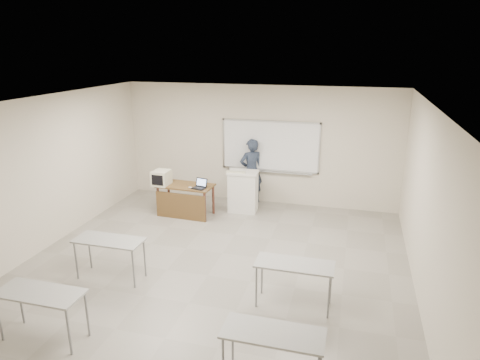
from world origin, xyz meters
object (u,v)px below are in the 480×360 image
(laptop, at_px, (199,186))
(presenter, at_px, (251,171))
(whiteboard, at_px, (270,147))
(keyboard, at_px, (236,172))
(crt_monitor, at_px, (161,178))
(podium, at_px, (243,191))
(instructor_desk, at_px, (184,195))
(mouse, at_px, (190,187))

(laptop, height_order, presenter, presenter)
(whiteboard, height_order, keyboard, whiteboard)
(presenter, bearing_deg, crt_monitor, 2.89)
(crt_monitor, xyz_separation_m, presenter, (1.85, 1.38, -0.08))
(whiteboard, height_order, laptop, whiteboard)
(podium, relative_size, presenter, 0.60)
(whiteboard, xyz_separation_m, presenter, (-0.46, -0.11, -0.64))
(whiteboard, height_order, podium, whiteboard)
(whiteboard, xyz_separation_m, crt_monitor, (-2.31, -1.49, -0.56))
(crt_monitor, bearing_deg, podium, 24.10)
(whiteboard, distance_m, keyboard, 1.19)
(whiteboard, distance_m, crt_monitor, 2.80)
(instructor_desk, relative_size, mouse, 13.92)
(instructor_desk, bearing_deg, keyboard, 30.91)
(whiteboard, distance_m, instructor_desk, 2.49)
(instructor_desk, distance_m, podium, 1.44)
(mouse, bearing_deg, crt_monitor, -174.89)
(crt_monitor, xyz_separation_m, keyboard, (1.66, 0.60, 0.10))
(podium, bearing_deg, crt_monitor, -162.04)
(crt_monitor, height_order, presenter, presenter)
(whiteboard, bearing_deg, mouse, -134.77)
(laptop, bearing_deg, podium, 53.20)
(keyboard, bearing_deg, podium, 32.15)
(crt_monitor, distance_m, presenter, 2.31)
(mouse, bearing_deg, presenter, 63.89)
(crt_monitor, xyz_separation_m, mouse, (0.75, -0.08, -0.15))
(crt_monitor, bearing_deg, mouse, -3.51)
(laptop, bearing_deg, mouse, -147.30)
(podium, bearing_deg, instructor_desk, -154.42)
(podium, distance_m, mouse, 1.35)
(keyboard, relative_size, presenter, 0.27)
(mouse, xyz_separation_m, presenter, (1.10, 1.46, 0.07))
(mouse, bearing_deg, podium, 48.01)
(crt_monitor, height_order, laptop, crt_monitor)
(crt_monitor, height_order, mouse, crt_monitor)
(whiteboard, xyz_separation_m, mouse, (-1.56, -1.57, -0.71))
(presenter, bearing_deg, mouse, 19.11)
(mouse, relative_size, keyboard, 0.21)
(podium, height_order, keyboard, keyboard)
(podium, bearing_deg, mouse, -146.75)
(whiteboard, xyz_separation_m, laptop, (-1.36, -1.50, -0.68))
(instructor_desk, height_order, laptop, laptop)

